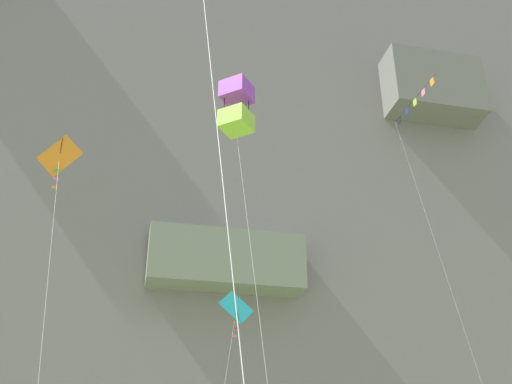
% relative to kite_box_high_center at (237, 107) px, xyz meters
% --- Properties ---
extents(cliff_face, '(180.00, 29.14, 73.60)m').
position_rel_kite_box_high_center_xyz_m(cliff_face, '(4.40, 41.96, 20.32)').
color(cliff_face, slate).
rests_on(cliff_face, ground).
extents(kite_box_high_center, '(2.16, 2.82, 17.58)m').
position_rel_kite_box_high_center_xyz_m(kite_box_high_center, '(0.00, 0.00, 0.00)').
color(kite_box_high_center, purple).
rests_on(kite_box_high_center, ground).
extents(kite_diamond_upper_right, '(2.46, 5.24, 16.02)m').
position_rel_kite_box_high_center_xyz_m(kite_diamond_upper_right, '(-6.67, 2.85, -1.87)').
color(kite_diamond_upper_right, orange).
rests_on(kite_diamond_upper_right, ground).
extents(kite_banner_high_right, '(3.19, 7.25, 33.54)m').
position_rel_kite_box_high_center_xyz_m(kite_banner_high_right, '(19.06, 19.24, 15.28)').
color(kite_banner_high_right, black).
rests_on(kite_banner_high_right, ground).
extents(kite_diamond_near_cliff, '(2.95, 2.60, 12.72)m').
position_rel_kite_box_high_center_xyz_m(kite_diamond_near_cliff, '(2.14, 11.12, -5.01)').
color(kite_diamond_near_cliff, teal).
rests_on(kite_diamond_near_cliff, ground).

